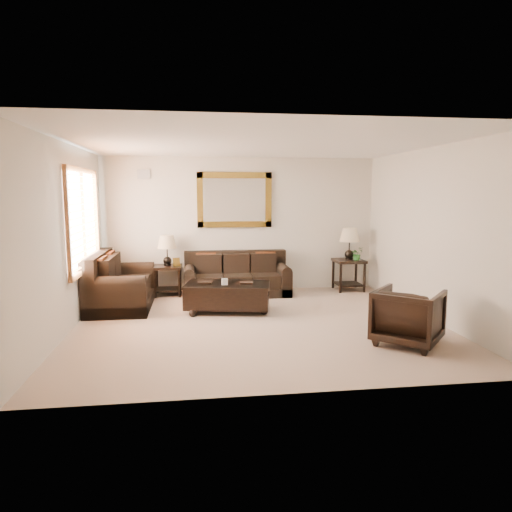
{
  "coord_description": "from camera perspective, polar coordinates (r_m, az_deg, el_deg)",
  "views": [
    {
      "loc": [
        -0.94,
        -6.73,
        1.98
      ],
      "look_at": [
        0.05,
        0.6,
        0.96
      ],
      "focal_mm": 32.0,
      "sensor_mm": 36.0,
      "label": 1
    }
  ],
  "objects": [
    {
      "name": "room",
      "position": [
        6.82,
        0.25,
        2.54
      ],
      "size": [
        5.51,
        5.01,
        2.71
      ],
      "color": "#9F846E",
      "rests_on": "ground"
    },
    {
      "name": "end_table_left",
      "position": [
        9.02,
        -11.02,
        -0.03
      ],
      "size": [
        0.54,
        0.54,
        1.18
      ],
      "color": "black",
      "rests_on": "room"
    },
    {
      "name": "mirror",
      "position": [
        9.23,
        -2.7,
        7.02
      ],
      "size": [
        1.5,
        0.06,
        1.1
      ],
      "color": "#543110",
      "rests_on": "room"
    },
    {
      "name": "end_table_right",
      "position": [
        9.5,
        11.57,
        0.77
      ],
      "size": [
        0.58,
        0.58,
        1.28
      ],
      "color": "black",
      "rests_on": "room"
    },
    {
      "name": "air_vent",
      "position": [
        9.26,
        -13.86,
        9.9
      ],
      "size": [
        0.25,
        0.02,
        0.18
      ],
      "primitive_type": "cube",
      "color": "#999999",
      "rests_on": "room"
    },
    {
      "name": "armchair",
      "position": [
        6.37,
        18.49,
        -6.87
      ],
      "size": [
        1.09,
        1.08,
        0.82
      ],
      "primitive_type": "imported",
      "rotation": [
        0.0,
        0.0,
        2.41
      ],
      "color": "black",
      "rests_on": "floor"
    },
    {
      "name": "loveseat",
      "position": [
        8.33,
        -16.88,
        -3.77
      ],
      "size": [
        1.02,
        1.71,
        0.96
      ],
      "rotation": [
        0.0,
        0.0,
        1.57
      ],
      "color": "black",
      "rests_on": "room"
    },
    {
      "name": "coffee_table",
      "position": [
        7.72,
        -3.58,
        -4.77
      ],
      "size": [
        1.52,
        1.01,
        0.6
      ],
      "rotation": [
        0.0,
        0.0,
        -0.19
      ],
      "color": "black",
      "rests_on": "room"
    },
    {
      "name": "sofa",
      "position": [
        9.01,
        -2.43,
        -2.89
      ],
      "size": [
        2.05,
        0.88,
        0.84
      ],
      "color": "black",
      "rests_on": "room"
    },
    {
      "name": "potted_plant",
      "position": [
        9.45,
        12.5,
        0.11
      ],
      "size": [
        0.31,
        0.33,
        0.21
      ],
      "primitive_type": "imported",
      "rotation": [
        0.0,
        0.0,
        0.34
      ],
      "color": "#1F521C",
      "rests_on": "end_table_right"
    },
    {
      "name": "window",
      "position": [
        7.84,
        -20.72,
        4.19
      ],
      "size": [
        0.07,
        1.96,
        1.66
      ],
      "color": "white",
      "rests_on": "room"
    }
  ]
}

